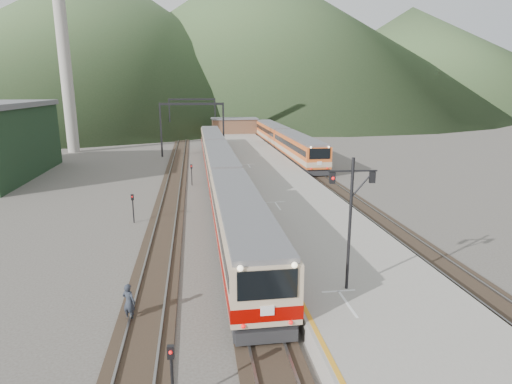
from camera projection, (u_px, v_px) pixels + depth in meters
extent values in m
cube|color=black|center=(218.00, 174.00, 51.09)|extent=(2.60, 200.00, 0.12)
cube|color=slate|center=(212.00, 174.00, 50.97)|extent=(0.10, 200.00, 0.14)
cube|color=slate|center=(224.00, 174.00, 51.16)|extent=(0.10, 200.00, 0.14)
cube|color=black|center=(175.00, 176.00, 50.40)|extent=(2.60, 200.00, 0.12)
cube|color=slate|center=(169.00, 175.00, 50.27)|extent=(0.10, 200.00, 0.14)
cube|color=slate|center=(181.00, 175.00, 50.47)|extent=(0.10, 200.00, 0.14)
cube|color=black|center=(311.00, 172.00, 52.68)|extent=(2.60, 200.00, 0.12)
cube|color=slate|center=(305.00, 171.00, 52.55)|extent=(0.10, 200.00, 0.14)
cube|color=slate|center=(317.00, 171.00, 52.75)|extent=(0.10, 200.00, 0.14)
cube|color=gray|center=(267.00, 173.00, 49.83)|extent=(8.00, 100.00, 1.00)
cube|color=black|center=(161.00, 130.00, 63.53)|extent=(0.25, 0.25, 8.00)
cube|color=black|center=(223.00, 129.00, 64.81)|extent=(0.25, 0.25, 8.00)
cube|color=black|center=(192.00, 104.00, 63.26)|extent=(9.30, 0.22, 0.35)
cube|color=black|center=(170.00, 118.00, 87.56)|extent=(0.25, 0.25, 8.00)
cube|color=black|center=(215.00, 118.00, 88.84)|extent=(0.25, 0.25, 8.00)
cube|color=black|center=(192.00, 99.00, 87.29)|extent=(9.30, 0.22, 0.35)
cylinder|color=#9E998E|center=(64.00, 55.00, 65.63)|extent=(1.80, 1.80, 30.00)
cube|color=brown|center=(234.00, 126.00, 87.83)|extent=(9.00, 4.00, 2.80)
cube|color=slate|center=(234.00, 119.00, 87.46)|extent=(9.40, 4.40, 0.30)
cone|color=#344D29|center=(103.00, 39.00, 182.59)|extent=(180.00, 180.00, 60.00)
cone|color=#344D29|center=(252.00, 35.00, 228.92)|extent=(220.00, 220.00, 75.00)
cone|color=#344D29|center=(409.00, 58.00, 223.73)|extent=(160.00, 160.00, 50.00)
cube|color=tan|center=(241.00, 226.00, 25.99)|extent=(2.89, 19.44, 3.53)
cube|color=tan|center=(220.00, 167.00, 45.16)|extent=(2.89, 19.44, 3.53)
cube|color=tan|center=(212.00, 143.00, 64.32)|extent=(2.89, 19.44, 3.53)
cube|color=#D35A23|center=(299.00, 148.00, 58.63)|extent=(3.00, 20.15, 3.66)
cube|color=#D35A23|center=(272.00, 133.00, 78.47)|extent=(3.00, 20.15, 3.66)
cylinder|color=black|center=(350.00, 225.00, 19.41)|extent=(0.14, 0.14, 6.24)
cube|color=black|center=(353.00, 171.00, 18.81)|extent=(2.20, 0.24, 0.07)
cube|color=black|center=(332.00, 178.00, 18.82)|extent=(0.26, 0.20, 0.50)
cube|color=black|center=(372.00, 177.00, 18.94)|extent=(0.26, 0.20, 0.50)
cylinder|color=black|center=(172.00, 381.00, 13.81)|extent=(0.10, 0.10, 2.00)
cube|color=black|center=(171.00, 352.00, 13.56)|extent=(0.23, 0.18, 0.45)
cylinder|color=black|center=(192.00, 176.00, 45.48)|extent=(0.10, 0.10, 2.00)
cube|color=black|center=(191.00, 166.00, 45.23)|extent=(0.23, 0.18, 0.45)
cylinder|color=black|center=(133.00, 210.00, 32.90)|extent=(0.10, 0.10, 2.00)
cube|color=black|center=(132.00, 197.00, 32.65)|extent=(0.25, 0.20, 0.45)
imported|color=#252A34|center=(129.00, 302.00, 19.11)|extent=(0.76, 0.68, 1.75)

